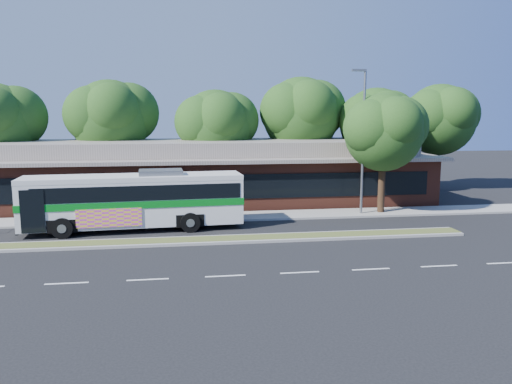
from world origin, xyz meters
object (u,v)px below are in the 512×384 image
at_px(lamp_post, 363,138).
at_px(transit_bus, 135,197).
at_px(sedan, 64,205).
at_px(sidewalk_tree, 388,130).

xyz_separation_m(lamp_post, transit_bus, (-13.75, -2.20, -3.06)).
relative_size(lamp_post, sedan, 1.76).
bearing_deg(lamp_post, transit_bus, -170.92).
xyz_separation_m(lamp_post, sidewalk_tree, (1.79, 0.32, 0.43)).
bearing_deg(transit_bus, sidewalk_tree, 5.41).
height_order(transit_bus, sedan, transit_bus).
xyz_separation_m(transit_bus, sidewalk_tree, (15.54, 2.52, 3.49)).
relative_size(transit_bus, sidewalk_tree, 1.56).
bearing_deg(sidewalk_tree, lamp_post, -169.93).
relative_size(sedan, sidewalk_tree, 0.67).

